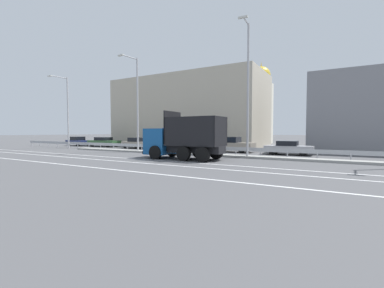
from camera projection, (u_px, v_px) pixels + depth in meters
ground_plane at (185, 158)px, 20.80m from camera, size 320.00×320.00×0.00m
lane_strip_0 at (171, 161)px, 18.12m from camera, size 57.51×0.16×0.01m
lane_strip_1 at (156, 164)px, 16.57m from camera, size 57.51×0.16×0.01m
lane_strip_2 at (121, 170)px, 13.92m from camera, size 57.51×0.16×0.01m
median_island at (198, 154)px, 22.77m from camera, size 31.63×1.10×0.18m
median_guardrail at (203, 148)px, 23.64m from camera, size 57.51×0.09×0.78m
dump_truck at (177, 142)px, 19.98m from camera, size 6.34×2.70×3.68m
median_road_sign at (164, 140)px, 24.53m from camera, size 0.77×0.16×2.52m
street_lamp_0 at (66, 109)px, 31.65m from camera, size 0.70×2.36×8.81m
street_lamp_1 at (136, 100)px, 25.82m from camera, size 0.72×2.26×9.52m
street_lamp_2 at (248, 85)px, 20.00m from camera, size 0.71×1.99×10.50m
parked_car_0 at (78, 141)px, 38.08m from camera, size 4.09×2.03×1.37m
parked_car_1 at (104, 142)px, 35.76m from camera, size 4.90×1.93×1.34m
parked_car_2 at (138, 143)px, 32.15m from camera, size 4.22×2.19×1.36m
parked_car_3 at (180, 144)px, 29.39m from camera, size 4.40×2.13×1.40m
parked_car_4 at (231, 144)px, 26.46m from camera, size 4.80×2.01×1.57m
parked_car_5 at (288, 148)px, 23.21m from camera, size 4.14×2.00×1.27m
background_building_0 at (188, 112)px, 38.65m from camera, size 22.39×9.78×10.04m
church_tower at (261, 106)px, 45.22m from camera, size 3.60×3.60×14.39m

